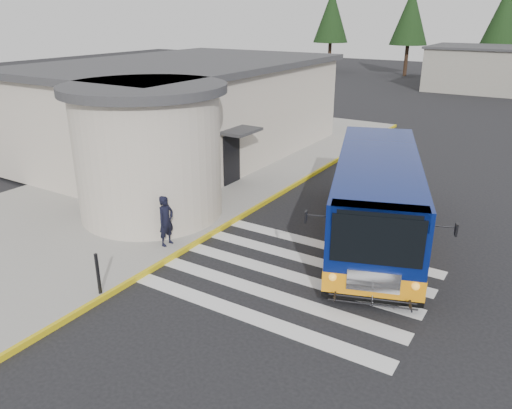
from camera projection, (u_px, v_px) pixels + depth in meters
The scene contains 9 objects.
ground at pixel (314, 268), 15.13m from camera, with size 140.00×140.00×0.00m, color black.
sidewalk at pixel (174, 181), 22.71m from camera, with size 10.00×34.00×0.15m, color gray.
curb_strip at pixel (267, 201), 20.26m from camera, with size 0.12×34.00×0.16m, color gold.
station_building at pixel (181, 112), 25.02m from camera, with size 12.70×18.70×4.80m.
crosswalk at pixel (287, 275), 14.74m from camera, with size 8.00×5.35×0.01m.
transit_bus at pixel (376, 201), 16.67m from camera, with size 5.99×10.29×2.83m.
pedestrian_a at pixel (166, 221), 16.04m from camera, with size 0.61×0.40×1.68m, color black.
pedestrian_b at pixel (160, 209), 17.19m from camera, with size 0.74×0.58×1.53m, color black.
bollard at pixel (98, 274), 13.29m from camera, with size 0.10×0.10×1.18m, color black.
Camera 1 is at (5.59, -12.32, 7.26)m, focal length 35.00 mm.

